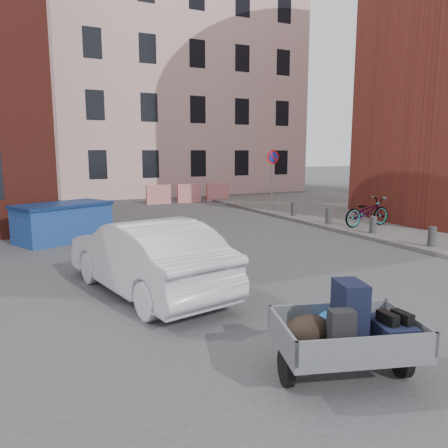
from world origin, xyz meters
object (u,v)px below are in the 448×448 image
silver_car (146,256)px  bicycle (367,212)px  dumpster (63,222)px  trailer (346,332)px

silver_car → bicycle: bearing=-170.2°
dumpster → silver_car: size_ratio=0.71×
dumpster → silver_car: 6.07m
trailer → silver_car: 4.43m
trailer → silver_car: size_ratio=0.45×
dumpster → bicycle: (9.78, -2.57, 0.05)m
trailer → bicycle: bearing=62.3°
trailer → bicycle: size_ratio=1.02×
dumpster → silver_car: (0.92, -6.00, 0.14)m
bicycle → dumpster: bearing=74.6°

